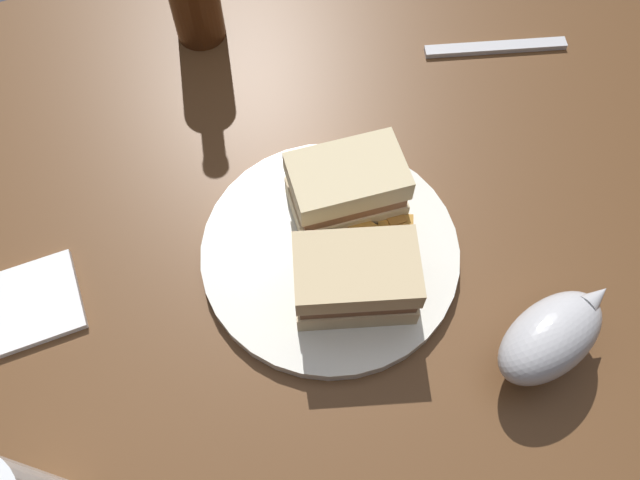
% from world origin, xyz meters
% --- Properties ---
extents(ground_plane, '(6.00, 6.00, 0.00)m').
position_xyz_m(ground_plane, '(0.00, 0.00, 0.00)').
color(ground_plane, '#333842').
extents(dining_table, '(1.18, 0.99, 0.74)m').
position_xyz_m(dining_table, '(0.00, 0.00, 0.37)').
color(dining_table, brown).
rests_on(dining_table, ground).
extents(plate, '(0.27, 0.27, 0.02)m').
position_xyz_m(plate, '(-0.02, 0.01, 0.74)').
color(plate, silver).
rests_on(plate, dining_table).
extents(sandwich_half_left, '(0.13, 0.11, 0.07)m').
position_xyz_m(sandwich_half_left, '(-0.02, 0.07, 0.78)').
color(sandwich_half_left, '#CCB284').
rests_on(sandwich_half_left, plate).
extents(sandwich_half_right, '(0.12, 0.08, 0.07)m').
position_xyz_m(sandwich_half_right, '(-0.05, -0.03, 0.79)').
color(sandwich_half_right, beige).
rests_on(sandwich_half_right, plate).
extents(potato_wedge_front, '(0.04, 0.03, 0.01)m').
position_xyz_m(potato_wedge_front, '(-0.09, 0.01, 0.76)').
color(potato_wedge_front, '#B77F33').
rests_on(potato_wedge_front, plate).
extents(potato_wedge_middle, '(0.05, 0.03, 0.02)m').
position_xyz_m(potato_wedge_middle, '(-0.03, 0.05, 0.76)').
color(potato_wedge_middle, gold).
rests_on(potato_wedge_middle, plate).
extents(potato_wedge_back, '(0.02, 0.04, 0.02)m').
position_xyz_m(potato_wedge_back, '(-0.09, 0.00, 0.76)').
color(potato_wedge_back, '#AD702D').
rests_on(potato_wedge_back, plate).
extents(potato_wedge_left_edge, '(0.03, 0.05, 0.02)m').
position_xyz_m(potato_wedge_left_edge, '(-0.06, -0.01, 0.76)').
color(potato_wedge_left_edge, gold).
rests_on(potato_wedge_left_edge, plate).
extents(potato_wedge_right_edge, '(0.02, 0.06, 0.02)m').
position_xyz_m(potato_wedge_right_edge, '(-0.05, 0.00, 0.76)').
color(potato_wedge_right_edge, '#B77F33').
rests_on(potato_wedge_right_edge, plate).
extents(potato_wedge_stray, '(0.04, 0.05, 0.02)m').
position_xyz_m(potato_wedge_stray, '(-0.05, 0.01, 0.76)').
color(potato_wedge_stray, '#B77F33').
rests_on(potato_wedge_stray, plate).
extents(gravy_boat, '(0.14, 0.10, 0.07)m').
position_xyz_m(gravy_boat, '(-0.17, 0.18, 0.78)').
color(gravy_boat, '#B7B7BC').
rests_on(gravy_boat, dining_table).
extents(napkin, '(0.11, 0.09, 0.01)m').
position_xyz_m(napkin, '(0.29, -0.05, 0.74)').
color(napkin, white).
rests_on(napkin, dining_table).
extents(fork, '(0.18, 0.07, 0.01)m').
position_xyz_m(fork, '(-0.32, -0.18, 0.74)').
color(fork, silver).
rests_on(fork, dining_table).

